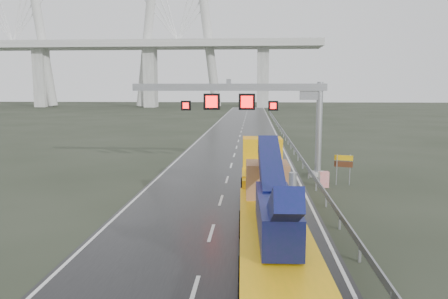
# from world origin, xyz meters

# --- Properties ---
(ground) EXTENTS (400.00, 400.00, 0.00)m
(ground) POSITION_xyz_m (0.00, 0.00, 0.00)
(ground) COLOR #262C1E
(ground) RESTS_ON ground
(road) EXTENTS (11.00, 200.00, 0.02)m
(road) POSITION_xyz_m (0.00, 40.00, 0.01)
(road) COLOR black
(road) RESTS_ON ground
(guardrail) EXTENTS (0.20, 140.00, 1.40)m
(guardrail) POSITION_xyz_m (6.10, 30.00, 0.70)
(guardrail) COLOR gray
(guardrail) RESTS_ON ground
(sign_gantry) EXTENTS (14.90, 1.20, 7.42)m
(sign_gantry) POSITION_xyz_m (2.10, 17.99, 5.61)
(sign_gantry) COLOR #A0A09C
(sign_gantry) RESTS_ON ground
(heavy_haul_truck) EXTENTS (3.25, 18.70, 4.37)m
(heavy_haul_truck) POSITION_xyz_m (2.68, 5.35, 1.69)
(heavy_haul_truck) COLOR #FFB40E
(heavy_haul_truck) RESTS_ON ground
(exit_sign_pair) EXTENTS (1.23, 0.38, 2.16)m
(exit_sign_pair) POSITION_xyz_m (8.20, 14.83, 1.51)
(exit_sign_pair) COLOR gray
(exit_sign_pair) RESTS_ON ground
(striped_barrier) EXTENTS (0.72, 0.50, 1.10)m
(striped_barrier) POSITION_xyz_m (6.73, 14.00, 0.55)
(striped_barrier) COLOR red
(striped_barrier) RESTS_ON ground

